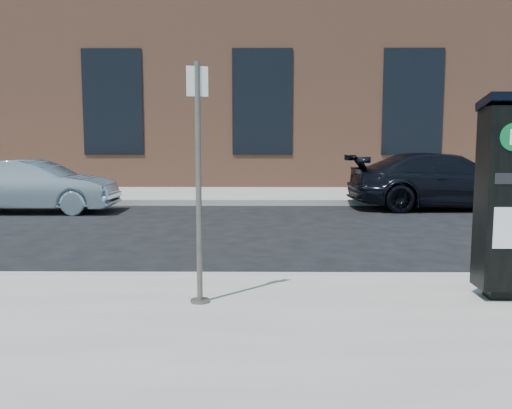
{
  "coord_description": "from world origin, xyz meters",
  "views": [
    {
      "loc": [
        -0.04,
        -6.31,
        1.72
      ],
      "look_at": [
        -0.1,
        0.5,
        0.92
      ],
      "focal_mm": 38.0,
      "sensor_mm": 36.0,
      "label": 1
    }
  ],
  "objects_px": {
    "parking_kiosk": "(502,195)",
    "car_dark": "(445,181)",
    "car_silver": "(35,186)",
    "sign_pole": "(199,186)"
  },
  "relations": [
    {
      "from": "car_silver",
      "to": "car_dark",
      "type": "xyz_separation_m",
      "value": [
        10.09,
        0.81,
        0.08
      ]
    },
    {
      "from": "parking_kiosk",
      "to": "car_silver",
      "type": "distance_m",
      "value": 10.89
    },
    {
      "from": "parking_kiosk",
      "to": "car_silver",
      "type": "relative_size",
      "value": 0.53
    },
    {
      "from": "parking_kiosk",
      "to": "sign_pole",
      "type": "height_order",
      "value": "sign_pole"
    },
    {
      "from": "parking_kiosk",
      "to": "car_silver",
      "type": "bearing_deg",
      "value": 136.95
    },
    {
      "from": "car_silver",
      "to": "sign_pole",
      "type": "bearing_deg",
      "value": -148.73
    },
    {
      "from": "parking_kiosk",
      "to": "car_dark",
      "type": "bearing_deg",
      "value": 75.83
    },
    {
      "from": "car_dark",
      "to": "car_silver",
      "type": "bearing_deg",
      "value": 92.58
    },
    {
      "from": "sign_pole",
      "to": "car_dark",
      "type": "bearing_deg",
      "value": 39.95
    },
    {
      "from": "parking_kiosk",
      "to": "car_dark",
      "type": "distance_m",
      "value": 8.7
    }
  ]
}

